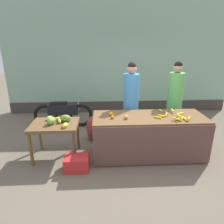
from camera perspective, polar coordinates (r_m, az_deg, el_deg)
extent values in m
plane|color=#665B4C|center=(4.27, 5.52, -11.91)|extent=(24.00, 24.00, 0.00)
cube|color=#8CB299|center=(6.51, 2.26, 15.40)|extent=(7.18, 0.20, 3.54)
cube|color=#3F3833|center=(6.70, 2.17, 1.61)|extent=(7.18, 0.04, 0.36)
cube|color=brown|center=(4.14, 10.31, -6.66)|extent=(2.21, 0.84, 0.84)
cube|color=brown|center=(3.76, 11.80, -9.52)|extent=(2.21, 0.03, 0.78)
cube|color=brown|center=(4.02, -16.18, -3.57)|extent=(0.90, 0.70, 0.06)
cylinder|color=brown|center=(4.03, -22.25, -9.99)|extent=(0.06, 0.06, 0.67)
cylinder|color=brown|center=(3.84, -10.71, -10.27)|extent=(0.06, 0.06, 0.67)
cylinder|color=brown|center=(4.53, -19.92, -6.37)|extent=(0.06, 0.06, 0.67)
cylinder|color=brown|center=(4.37, -9.74, -6.42)|extent=(0.06, 0.06, 0.67)
cylinder|color=gold|center=(3.93, 20.53, -2.09)|extent=(0.05, 0.14, 0.04)
cylinder|color=yellow|center=(3.89, 12.99, -1.51)|extent=(0.14, 0.11, 0.04)
cylinder|color=gold|center=(4.07, 15.26, -0.79)|extent=(0.08, 0.13, 0.04)
cylinder|color=yellow|center=(3.89, 18.57, -2.09)|extent=(0.10, 0.13, 0.04)
cylinder|color=gold|center=(4.00, 19.49, -1.62)|extent=(0.08, 0.15, 0.04)
cylinder|color=gold|center=(4.02, 19.80, -1.53)|extent=(0.05, 0.14, 0.04)
cylinder|color=gold|center=(4.30, 13.82, 0.42)|extent=(0.07, 0.13, 0.04)
cylinder|color=gold|center=(4.18, 15.40, -0.27)|extent=(0.05, 0.15, 0.04)
cylinder|color=gold|center=(3.91, 18.44, -1.94)|extent=(0.14, 0.11, 0.04)
cylinder|color=gold|center=(3.99, 13.97, -1.09)|extent=(0.12, 0.11, 0.04)
cylinder|color=gold|center=(3.83, 17.87, -1.83)|extent=(0.12, 0.13, 0.04)
cylinder|color=yellow|center=(4.00, 18.62, -1.01)|extent=(0.06, 0.14, 0.04)
cylinder|color=gold|center=(4.13, 19.05, -0.43)|extent=(0.16, 0.10, 0.04)
cylinder|color=yellow|center=(4.27, 17.00, 0.43)|extent=(0.05, 0.16, 0.04)
cylinder|color=gold|center=(3.93, 21.17, -1.68)|extent=(0.11, 0.13, 0.04)
sphere|color=orange|center=(3.76, 4.10, -1.48)|extent=(0.08, 0.08, 0.08)
sphere|color=orange|center=(3.77, 0.18, -1.41)|extent=(0.07, 0.07, 0.07)
sphere|color=orange|center=(3.92, -0.26, -0.54)|extent=(0.08, 0.08, 0.08)
ellipsoid|color=#DCC84B|center=(3.81, -13.18, -3.50)|extent=(0.11, 0.08, 0.08)
ellipsoid|color=yellow|center=(4.21, -17.44, -1.61)|extent=(0.13, 0.10, 0.09)
ellipsoid|color=#D3CE3D|center=(3.98, -14.85, -2.58)|extent=(0.10, 0.12, 0.08)
ellipsoid|color=#E6D949|center=(4.07, -13.26, -1.98)|extent=(0.13, 0.09, 0.08)
ellipsoid|color=yellow|center=(4.08, -13.41, -1.89)|extent=(0.12, 0.08, 0.09)
ellipsoid|color=yellow|center=(4.11, -15.28, -1.93)|extent=(0.12, 0.09, 0.08)
ellipsoid|color=yellow|center=(4.16, -17.53, -1.85)|extent=(0.12, 0.10, 0.08)
ellipsoid|color=yellow|center=(3.75, -13.37, -3.87)|extent=(0.14, 0.13, 0.08)
ellipsoid|color=olive|center=(4.02, -13.25, -1.76)|extent=(0.23, 0.15, 0.14)
ellipsoid|color=olive|center=(3.96, -17.02, -2.45)|extent=(0.21, 0.25, 0.14)
cylinder|color=#33333D|center=(4.71, 5.20, -3.98)|extent=(0.29, 0.29, 0.71)
cylinder|color=#3F8CCC|center=(4.46, 5.50, 5.34)|extent=(0.34, 0.34, 0.86)
sphere|color=tan|center=(4.37, 5.72, 12.06)|extent=(0.21, 0.21, 0.21)
sphere|color=black|center=(4.36, 5.75, 12.95)|extent=(0.18, 0.18, 0.18)
cylinder|color=#33333D|center=(5.05, 16.88, -3.14)|extent=(0.29, 0.29, 0.71)
cylinder|color=#59B259|center=(4.82, 17.78, 5.56)|extent=(0.34, 0.34, 0.87)
sphere|color=tan|center=(4.73, 18.44, 11.78)|extent=(0.21, 0.21, 0.21)
sphere|color=black|center=(4.72, 18.53, 12.60)|extent=(0.18, 0.18, 0.18)
torus|color=black|center=(5.52, -8.94, -0.91)|extent=(0.65, 0.09, 0.65)
torus|color=black|center=(5.70, -18.48, -1.05)|extent=(0.65, 0.09, 0.65)
cube|color=black|center=(5.53, -13.93, 0.76)|extent=(0.80, 0.18, 0.28)
cube|color=black|center=(5.51, -15.09, 2.32)|extent=(0.44, 0.16, 0.08)
cylinder|color=gray|center=(5.42, -9.66, 2.56)|extent=(0.04, 0.04, 0.40)
cube|color=red|center=(3.79, -10.06, -14.26)|extent=(0.44, 0.32, 0.26)
ellipsoid|color=maroon|center=(4.75, -5.55, -4.62)|extent=(0.40, 0.44, 0.58)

